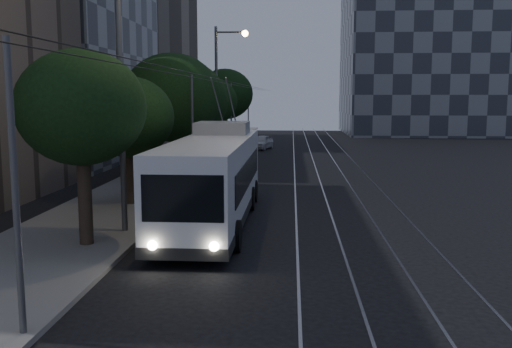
{
  "coord_description": "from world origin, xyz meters",
  "views": [
    {
      "loc": [
        0.06,
        -20.62,
        4.88
      ],
      "look_at": [
        -1.35,
        2.06,
        1.75
      ],
      "focal_mm": 40.0,
      "sensor_mm": 36.0,
      "label": 1
    }
  ],
  "objects_px": {
    "trolleybus": "(214,178)",
    "car_white_c": "(237,149)",
    "streetlamp_near": "(131,38)",
    "pickup_silver": "(212,173)",
    "car_white_b": "(236,150)",
    "car_white_a": "(220,164)",
    "car_white_d": "(261,142)",
    "streetlamp_far": "(222,82)"
  },
  "relations": [
    {
      "from": "pickup_silver",
      "to": "streetlamp_far",
      "type": "distance_m",
      "value": 11.16
    },
    {
      "from": "car_white_a",
      "to": "streetlamp_near",
      "type": "xyz_separation_m",
      "value": [
        -1.07,
        -15.23,
        6.09
      ]
    },
    {
      "from": "car_white_d",
      "to": "streetlamp_far",
      "type": "distance_m",
      "value": 13.31
    },
    {
      "from": "pickup_silver",
      "to": "streetlamp_near",
      "type": "distance_m",
      "value": 12.28
    },
    {
      "from": "car_white_d",
      "to": "trolleybus",
      "type": "bearing_deg",
      "value": -76.39
    },
    {
      "from": "pickup_silver",
      "to": "streetlamp_near",
      "type": "xyz_separation_m",
      "value": [
        -1.2,
        -10.64,
        6.03
      ]
    },
    {
      "from": "car_white_b",
      "to": "car_white_d",
      "type": "relative_size",
      "value": 1.16
    },
    {
      "from": "car_white_a",
      "to": "car_white_b",
      "type": "relative_size",
      "value": 0.96
    },
    {
      "from": "car_white_a",
      "to": "car_white_b",
      "type": "height_order",
      "value": "car_white_a"
    },
    {
      "from": "car_white_c",
      "to": "streetlamp_far",
      "type": "distance_m",
      "value": 7.3
    },
    {
      "from": "trolleybus",
      "to": "streetlamp_near",
      "type": "distance_m",
      "value": 6.02
    },
    {
      "from": "car_white_a",
      "to": "car_white_d",
      "type": "bearing_deg",
      "value": 86.68
    },
    {
      "from": "pickup_silver",
      "to": "car_white_c",
      "type": "height_order",
      "value": "pickup_silver"
    },
    {
      "from": "trolleybus",
      "to": "streetlamp_near",
      "type": "height_order",
      "value": "streetlamp_near"
    },
    {
      "from": "car_white_c",
      "to": "pickup_silver",
      "type": "bearing_deg",
      "value": -90.13
    },
    {
      "from": "streetlamp_near",
      "to": "car_white_a",
      "type": "bearing_deg",
      "value": 85.99
    },
    {
      "from": "car_white_c",
      "to": "streetlamp_far",
      "type": "xyz_separation_m",
      "value": [
        -0.49,
        -5.15,
        5.16
      ]
    },
    {
      "from": "car_white_a",
      "to": "car_white_b",
      "type": "distance_m",
      "value": 9.89
    },
    {
      "from": "car_white_a",
      "to": "trolleybus",
      "type": "bearing_deg",
      "value": -82.02
    },
    {
      "from": "car_white_b",
      "to": "streetlamp_far",
      "type": "xyz_separation_m",
      "value": [
        -0.49,
        -4.54,
        5.16
      ]
    },
    {
      "from": "trolleybus",
      "to": "car_white_c",
      "type": "bearing_deg",
      "value": 93.83
    },
    {
      "from": "car_white_c",
      "to": "car_white_d",
      "type": "distance_m",
      "value": 7.12
    },
    {
      "from": "car_white_b",
      "to": "car_white_d",
      "type": "distance_m",
      "value": 7.72
    },
    {
      "from": "pickup_silver",
      "to": "streetlamp_far",
      "type": "bearing_deg",
      "value": 85.48
    },
    {
      "from": "car_white_a",
      "to": "streetlamp_far",
      "type": "bearing_deg",
      "value": 97.17
    },
    {
      "from": "car_white_d",
      "to": "streetlamp_near",
      "type": "relative_size",
      "value": 0.33
    },
    {
      "from": "car_white_c",
      "to": "streetlamp_near",
      "type": "relative_size",
      "value": 0.34
    },
    {
      "from": "pickup_silver",
      "to": "car_white_d",
      "type": "bearing_deg",
      "value": 78.08
    },
    {
      "from": "trolleybus",
      "to": "streetlamp_far",
      "type": "height_order",
      "value": "streetlamp_far"
    },
    {
      "from": "car_white_c",
      "to": "streetlamp_far",
      "type": "bearing_deg",
      "value": -96.08
    },
    {
      "from": "car_white_a",
      "to": "car_white_c",
      "type": "xyz_separation_m",
      "value": [
        0.0,
        10.5,
        -0.08
      ]
    },
    {
      "from": "car_white_b",
      "to": "streetlamp_far",
      "type": "distance_m",
      "value": 6.89
    },
    {
      "from": "car_white_b",
      "to": "streetlamp_far",
      "type": "bearing_deg",
      "value": -92.12
    },
    {
      "from": "pickup_silver",
      "to": "car_white_a",
      "type": "distance_m",
      "value": 4.6
    },
    {
      "from": "trolleybus",
      "to": "car_white_c",
      "type": "xyz_separation_m",
      "value": [
        -1.4,
        23.68,
        -1.08
      ]
    },
    {
      "from": "trolleybus",
      "to": "car_white_b",
      "type": "xyz_separation_m",
      "value": [
        -1.4,
        23.06,
        -1.09
      ]
    },
    {
      "from": "pickup_silver",
      "to": "streetlamp_near",
      "type": "bearing_deg",
      "value": -104.53
    },
    {
      "from": "car_white_d",
      "to": "streetlamp_far",
      "type": "height_order",
      "value": "streetlamp_far"
    },
    {
      "from": "streetlamp_near",
      "to": "pickup_silver",
      "type": "bearing_deg",
      "value": 83.57
    },
    {
      "from": "trolleybus",
      "to": "car_white_a",
      "type": "xyz_separation_m",
      "value": [
        -1.4,
        13.18,
        -1.01
      ]
    },
    {
      "from": "car_white_d",
      "to": "car_white_c",
      "type": "bearing_deg",
      "value": -88.99
    },
    {
      "from": "pickup_silver",
      "to": "car_white_b",
      "type": "relative_size",
      "value": 1.29
    }
  ]
}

